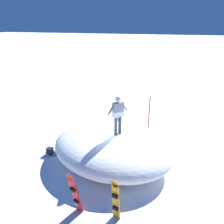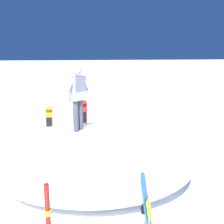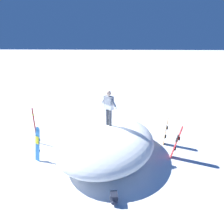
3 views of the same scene
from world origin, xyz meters
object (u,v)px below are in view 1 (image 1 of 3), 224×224
(snowboard_secondary_upright, at_px, (120,117))
(backpack_near, at_px, (50,151))
(snowboard_primary_upright, at_px, (116,200))
(snowboard_tertiary_upright, at_px, (75,193))
(snowboarder_standing, at_px, (118,113))
(trail_marker_pole, at_px, (149,112))

(snowboard_secondary_upright, relative_size, backpack_near, 2.86)
(snowboard_primary_upright, distance_m, snowboard_tertiary_upright, 1.30)
(snowboard_tertiary_upright, bearing_deg, snowboard_primary_upright, 100.68)
(snowboard_primary_upright, xyz_separation_m, snowboard_tertiary_upright, (0.24, -1.28, 0.07))
(snowboard_primary_upright, relative_size, snowboard_tertiary_upright, 0.93)
(snowboard_secondary_upright, bearing_deg, snowboard_primary_upright, 16.72)
(backpack_near, bearing_deg, snowboarder_standing, 97.88)
(snowboard_secondary_upright, distance_m, backpack_near, 4.38)
(snowboard_primary_upright, relative_size, trail_marker_pole, 0.78)
(snowboarder_standing, distance_m, snowboard_tertiary_upright, 3.58)
(snowboard_primary_upright, xyz_separation_m, trail_marker_pole, (-6.98, -0.34, 0.25))
(snowboard_tertiary_upright, xyz_separation_m, backpack_near, (-2.75, -2.89, -0.68))
(snowboarder_standing, bearing_deg, trail_marker_pole, 171.72)
(snowboard_secondary_upright, bearing_deg, trail_marker_pole, 118.33)
(snowboard_tertiary_upright, bearing_deg, snowboarder_standing, 173.67)
(snowboard_primary_upright, relative_size, backpack_near, 2.73)
(snowboarder_standing, bearing_deg, snowboard_tertiary_upright, -6.33)
(snowboarder_standing, xyz_separation_m, snowboard_primary_upright, (2.96, 0.93, -1.63))
(snowboard_tertiary_upright, bearing_deg, backpack_near, -133.57)
(backpack_near, bearing_deg, snowboard_primary_upright, 58.98)
(snowboard_tertiary_upright, bearing_deg, trail_marker_pole, 172.58)
(trail_marker_pole, bearing_deg, snowboard_tertiary_upright, -7.42)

